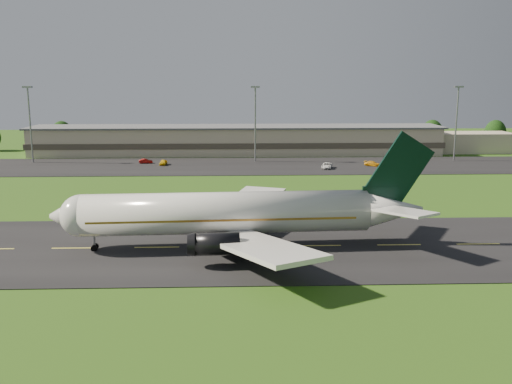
{
  "coord_description": "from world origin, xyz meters",
  "views": [
    {
      "loc": [
        -0.21,
        -74.21,
        22.57
      ],
      "look_at": [
        2.68,
        8.0,
        6.0
      ],
      "focal_mm": 40.0,
      "sensor_mm": 36.0,
      "label": 1
    }
  ],
  "objects_px": {
    "airliner": "(233,214)",
    "light_mast_west": "(29,115)",
    "service_vehicle_d": "(372,164)",
    "service_vehicle_c": "(327,166)",
    "service_vehicle_b": "(146,161)",
    "terminal": "(258,141)",
    "service_vehicle_a": "(163,162)",
    "light_mast_centre": "(255,115)",
    "light_mast_east": "(457,114)"
  },
  "relations": [
    {
      "from": "service_vehicle_c",
      "to": "light_mast_west",
      "type": "bearing_deg",
      "value": -174.84
    },
    {
      "from": "light_mast_centre",
      "to": "light_mast_east",
      "type": "distance_m",
      "value": 55.0
    },
    {
      "from": "terminal",
      "to": "service_vehicle_b",
      "type": "bearing_deg",
      "value": -148.1
    },
    {
      "from": "airliner",
      "to": "service_vehicle_b",
      "type": "relative_size",
      "value": 14.17
    },
    {
      "from": "terminal",
      "to": "service_vehicle_c",
      "type": "xyz_separation_m",
      "value": [
        16.23,
        -29.4,
        -3.18
      ]
    },
    {
      "from": "light_mast_west",
      "to": "light_mast_east",
      "type": "bearing_deg",
      "value": 0.0
    },
    {
      "from": "service_vehicle_c",
      "to": "light_mast_centre",
      "type": "bearing_deg",
      "value": 157.97
    },
    {
      "from": "light_mast_west",
      "to": "service_vehicle_a",
      "type": "xyz_separation_m",
      "value": [
        35.74,
        -6.0,
        -11.96
      ]
    },
    {
      "from": "service_vehicle_a",
      "to": "service_vehicle_c",
      "type": "distance_m",
      "value": 42.51
    },
    {
      "from": "light_mast_centre",
      "to": "service_vehicle_c",
      "type": "distance_m",
      "value": 25.05
    },
    {
      "from": "service_vehicle_c",
      "to": "service_vehicle_a",
      "type": "bearing_deg",
      "value": -174.95
    },
    {
      "from": "light_mast_west",
      "to": "service_vehicle_b",
      "type": "relative_size",
      "value": 5.62
    },
    {
      "from": "service_vehicle_d",
      "to": "service_vehicle_c",
      "type": "bearing_deg",
      "value": 141.52
    },
    {
      "from": "terminal",
      "to": "light_mast_west",
      "type": "xyz_separation_m",
      "value": [
        -61.4,
        -16.18,
        8.75
      ]
    },
    {
      "from": "service_vehicle_d",
      "to": "service_vehicle_a",
      "type": "bearing_deg",
      "value": 121.84
    },
    {
      "from": "airliner",
      "to": "light_mast_west",
      "type": "relative_size",
      "value": 2.52
    },
    {
      "from": "service_vehicle_a",
      "to": "service_vehicle_d",
      "type": "bearing_deg",
      "value": -0.14
    },
    {
      "from": "service_vehicle_a",
      "to": "service_vehicle_d",
      "type": "height_order",
      "value": "service_vehicle_a"
    },
    {
      "from": "terminal",
      "to": "light_mast_east",
      "type": "relative_size",
      "value": 7.13
    },
    {
      "from": "light_mast_centre",
      "to": "service_vehicle_c",
      "type": "bearing_deg",
      "value": -36.86
    },
    {
      "from": "light_mast_east",
      "to": "light_mast_centre",
      "type": "bearing_deg",
      "value": 180.0
    },
    {
      "from": "airliner",
      "to": "service_vehicle_c",
      "type": "relative_size",
      "value": 9.98
    },
    {
      "from": "airliner",
      "to": "terminal",
      "type": "xyz_separation_m",
      "value": [
        7.13,
        96.14,
        -0.67
      ]
    },
    {
      "from": "light_mast_west",
      "to": "service_vehicle_c",
      "type": "bearing_deg",
      "value": -9.66
    },
    {
      "from": "service_vehicle_a",
      "to": "service_vehicle_c",
      "type": "height_order",
      "value": "service_vehicle_c"
    },
    {
      "from": "light_mast_east",
      "to": "service_vehicle_a",
      "type": "distance_m",
      "value": 80.38
    },
    {
      "from": "service_vehicle_d",
      "to": "terminal",
      "type": "bearing_deg",
      "value": 83.6
    },
    {
      "from": "terminal",
      "to": "light_mast_centre",
      "type": "distance_m",
      "value": 18.45
    },
    {
      "from": "light_mast_west",
      "to": "light_mast_east",
      "type": "distance_m",
      "value": 115.0
    },
    {
      "from": "service_vehicle_a",
      "to": "service_vehicle_c",
      "type": "bearing_deg",
      "value": -5.99
    },
    {
      "from": "light_mast_east",
      "to": "service_vehicle_a",
      "type": "relative_size",
      "value": 5.08
    },
    {
      "from": "light_mast_east",
      "to": "service_vehicle_d",
      "type": "xyz_separation_m",
      "value": [
        -24.99,
        -9.72,
        -12.02
      ]
    },
    {
      "from": "light_mast_west",
      "to": "service_vehicle_b",
      "type": "distance_m",
      "value": 33.09
    },
    {
      "from": "light_mast_centre",
      "to": "service_vehicle_c",
      "type": "xyz_separation_m",
      "value": [
        17.63,
        -13.22,
        -11.92
      ]
    },
    {
      "from": "airliner",
      "to": "light_mast_west",
      "type": "xyz_separation_m",
      "value": [
        -54.28,
        79.96,
        8.08
      ]
    },
    {
      "from": "light_mast_centre",
      "to": "airliner",
      "type": "bearing_deg",
      "value": -94.09
    },
    {
      "from": "light_mast_west",
      "to": "service_vehicle_a",
      "type": "distance_m",
      "value": 38.16
    },
    {
      "from": "light_mast_centre",
      "to": "service_vehicle_b",
      "type": "bearing_deg",
      "value": -174.28
    },
    {
      "from": "terminal",
      "to": "light_mast_east",
      "type": "xyz_separation_m",
      "value": [
        53.6,
        -16.18,
        8.75
      ]
    },
    {
      "from": "airliner",
      "to": "service_vehicle_a",
      "type": "height_order",
      "value": "airliner"
    },
    {
      "from": "light_mast_east",
      "to": "service_vehicle_a",
      "type": "xyz_separation_m",
      "value": [
        -79.26,
        -6.0,
        -11.96
      ]
    },
    {
      "from": "terminal",
      "to": "service_vehicle_b",
      "type": "height_order",
      "value": "terminal"
    },
    {
      "from": "service_vehicle_b",
      "to": "service_vehicle_d",
      "type": "bearing_deg",
      "value": -105.75
    },
    {
      "from": "terminal",
      "to": "light_mast_west",
      "type": "distance_m",
      "value": 64.1
    },
    {
      "from": "service_vehicle_b",
      "to": "service_vehicle_c",
      "type": "bearing_deg",
      "value": -111.57
    },
    {
      "from": "terminal",
      "to": "light_mast_centre",
      "type": "xyz_separation_m",
      "value": [
        -1.4,
        -16.18,
        8.75
      ]
    },
    {
      "from": "light_mast_centre",
      "to": "service_vehicle_b",
      "type": "xyz_separation_m",
      "value": [
        -29.32,
        -2.94,
        -12.04
      ]
    },
    {
      "from": "terminal",
      "to": "service_vehicle_d",
      "type": "xyz_separation_m",
      "value": [
        28.61,
        -25.91,
        -3.27
      ]
    },
    {
      "from": "airliner",
      "to": "service_vehicle_b",
      "type": "height_order",
      "value": "airliner"
    },
    {
      "from": "light_mast_centre",
      "to": "service_vehicle_b",
      "type": "relative_size",
      "value": 5.62
    }
  ]
}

